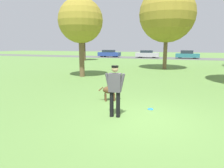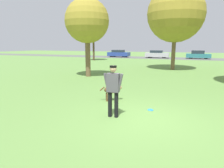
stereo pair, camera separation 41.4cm
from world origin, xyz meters
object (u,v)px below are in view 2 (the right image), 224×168
(dog, at_px, (112,90))
(frisbee, at_px, (150,110))
(tree_mid_center, at_px, (176,14))
(parked_car_teal, at_px, (198,55))
(person, at_px, (113,87))
(parked_car_silver, at_px, (157,54))
(parked_car_blue, at_px, (119,53))
(tree_far_left, at_px, (93,29))
(tree_near_left, at_px, (87,21))

(dog, height_order, frisbee, dog)
(tree_mid_center, xyz_separation_m, parked_car_teal, (2.45, 16.93, -4.35))
(person, height_order, parked_car_teal, person)
(parked_car_silver, bearing_deg, parked_car_teal, 0.90)
(dog, bearing_deg, parked_car_blue, 81.03)
(parked_car_teal, bearing_deg, tree_far_left, -145.82)
(parked_car_blue, xyz_separation_m, parked_car_teal, (14.01, 0.36, -0.01))
(tree_mid_center, height_order, tree_far_left, tree_mid_center)
(frisbee, bearing_deg, tree_near_left, 134.13)
(parked_car_blue, bearing_deg, parked_car_teal, 2.05)
(person, distance_m, dog, 2.00)
(dog, distance_m, tree_mid_center, 12.91)
(person, height_order, tree_mid_center, tree_mid_center)
(tree_mid_center, bearing_deg, parked_car_blue, 124.91)
(frisbee, distance_m, parked_car_silver, 29.52)
(person, xyz_separation_m, frisbee, (0.99, 1.14, -0.98))
(person, height_order, parked_car_blue, person)
(parked_car_blue, bearing_deg, tree_near_left, -74.47)
(parked_car_blue, bearing_deg, person, -69.38)
(frisbee, bearing_deg, parked_car_blue, 112.42)
(parked_car_blue, height_order, parked_car_teal, parked_car_teal)
(dog, relative_size, parked_car_teal, 0.23)
(person, relative_size, dog, 1.93)
(tree_mid_center, relative_size, parked_car_teal, 1.96)
(tree_mid_center, distance_m, parked_car_teal, 17.65)
(tree_far_left, relative_size, parked_car_teal, 1.58)
(tree_far_left, height_order, tree_near_left, tree_far_left)
(tree_near_left, height_order, parked_car_blue, tree_near_left)
(person, distance_m, tree_near_left, 9.18)
(frisbee, relative_size, tree_far_left, 0.03)
(tree_far_left, bearing_deg, parked_car_teal, 33.21)
(frisbee, xyz_separation_m, tree_mid_center, (-0.49, 12.64, 5.01))
(frisbee, height_order, tree_far_left, tree_far_left)
(dog, xyz_separation_m, parked_car_blue, (-10.30, 28.58, 0.23))
(person, distance_m, frisbee, 1.80)
(tree_mid_center, height_order, parked_car_silver, tree_mid_center)
(person, distance_m, parked_car_silver, 30.50)
(tree_mid_center, xyz_separation_m, tree_near_left, (-5.38, -6.58, -1.08))
(person, distance_m, parked_car_teal, 30.85)
(frisbee, relative_size, tree_mid_center, 0.03)
(tree_near_left, distance_m, parked_car_silver, 23.32)
(parked_car_blue, bearing_deg, frisbee, -66.99)
(tree_far_left, bearing_deg, tree_near_left, -64.17)
(person, bearing_deg, frisbee, 44.01)
(tree_mid_center, bearing_deg, frisbee, -87.77)
(tree_near_left, bearing_deg, tree_mid_center, 50.73)
(dog, xyz_separation_m, tree_near_left, (-4.12, 5.42, 3.50))
(tree_near_left, bearing_deg, frisbee, -45.87)
(parked_car_silver, bearing_deg, tree_mid_center, -78.26)
(parked_car_silver, distance_m, parked_car_teal, 6.75)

